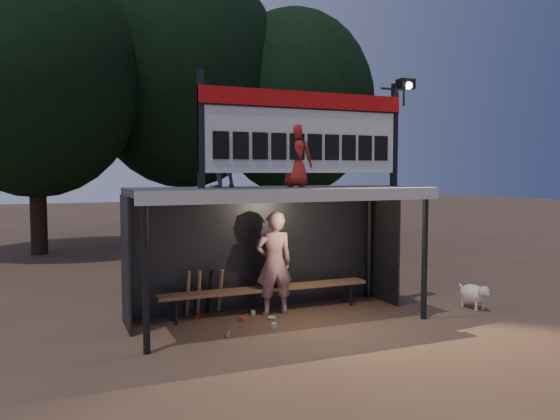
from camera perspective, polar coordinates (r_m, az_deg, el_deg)
The scene contains 13 objects.
ground at distance 9.71m, azimuth -0.18°, elevation -11.45°, with size 80.00×80.00×0.00m, color #513828.
player at distance 9.92m, azimuth -0.61°, elevation -5.57°, with size 0.68×0.45×1.87m, color silver.
child_a at distance 9.39m, azimuth -6.44°, elevation 5.92°, with size 0.57×0.44×1.17m, color gray.
child_b at distance 9.54m, azimuth 1.71°, elevation 5.72°, with size 0.54×0.35×1.10m, color #A51F19.
dugout_shelter at distance 9.61m, azimuth -0.74°, elevation -0.41°, with size 5.10×2.08×2.32m.
scoreboard_assembly at distance 9.60m, azimuth 2.94°, elevation 8.41°, with size 4.10×0.27×1.99m.
bench at distance 10.10m, azimuth -1.39°, elevation -8.31°, with size 4.00×0.35×0.48m.
tree_left at distance 18.88m, azimuth -24.29°, elevation 12.58°, with size 6.46×6.46×9.27m.
tree_mid at distance 20.97m, azimuth -10.02°, elevation 13.77°, with size 7.22×7.22×10.36m.
tree_right at distance 21.14m, azimuth 1.47°, elevation 11.07°, with size 6.08×6.08×8.72m.
dog at distance 11.07m, azimuth 19.64°, elevation -8.26°, with size 0.36×0.81×0.49m.
bats at distance 10.02m, azimuth -7.93°, elevation -8.47°, with size 0.67×0.35×0.84m.
litter at distance 9.58m, azimuth -3.67°, elevation -11.44°, with size 1.29×1.37×0.08m.
Camera 1 is at (-3.58, -8.64, 2.59)m, focal length 35.00 mm.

